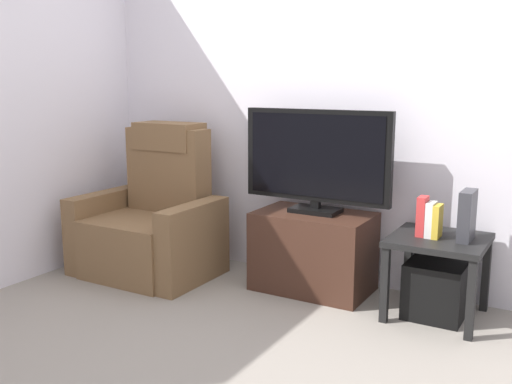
# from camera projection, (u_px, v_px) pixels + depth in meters

# --- Properties ---
(ground_plane) EXTENTS (6.40, 6.40, 0.00)m
(ground_plane) POSITION_uv_depth(u_px,v_px,m) (253.00, 336.00, 3.22)
(ground_plane) COLOR gray
(wall_back) EXTENTS (6.40, 0.06, 2.60)m
(wall_back) POSITION_uv_depth(u_px,v_px,m) (338.00, 93.00, 3.93)
(wall_back) COLOR silver
(wall_back) RESTS_ON ground
(wall_side) EXTENTS (0.06, 4.48, 2.60)m
(wall_side) POSITION_uv_depth(u_px,v_px,m) (12.00, 94.00, 3.90)
(wall_side) COLOR silver
(wall_side) RESTS_ON ground
(tv_stand) EXTENTS (0.76, 0.47, 0.53)m
(tv_stand) POSITION_uv_depth(u_px,v_px,m) (313.00, 251.00, 3.89)
(tv_stand) COLOR #3D2319
(tv_stand) RESTS_ON ground
(television) EXTENTS (1.01, 0.20, 0.68)m
(television) POSITION_uv_depth(u_px,v_px,m) (316.00, 159.00, 3.78)
(television) COLOR black
(television) RESTS_ON tv_stand
(recliner_armchair) EXTENTS (0.98, 0.78, 1.08)m
(recliner_armchair) POSITION_uv_depth(u_px,v_px,m) (152.00, 222.00, 4.25)
(recliner_armchair) COLOR brown
(recliner_armchair) RESTS_ON ground
(side_table) EXTENTS (0.54, 0.54, 0.49)m
(side_table) POSITION_uv_depth(u_px,v_px,m) (438.00, 250.00, 3.41)
(side_table) COLOR black
(side_table) RESTS_ON ground
(subwoofer_box) EXTENTS (0.33, 0.33, 0.33)m
(subwoofer_box) POSITION_uv_depth(u_px,v_px,m) (436.00, 289.00, 3.46)
(subwoofer_box) COLOR black
(subwoofer_box) RESTS_ON ground
(book_leftmost) EXTENTS (0.05, 0.10, 0.24)m
(book_leftmost) POSITION_uv_depth(u_px,v_px,m) (422.00, 216.00, 3.41)
(book_leftmost) COLOR red
(book_leftmost) RESTS_ON side_table
(book_middle) EXTENTS (0.04, 0.11, 0.21)m
(book_middle) POSITION_uv_depth(u_px,v_px,m) (431.00, 220.00, 3.39)
(book_middle) COLOR white
(book_middle) RESTS_ON side_table
(book_rightmost) EXTENTS (0.04, 0.12, 0.19)m
(book_rightmost) POSITION_uv_depth(u_px,v_px,m) (437.00, 221.00, 3.37)
(book_rightmost) COLOR gold
(book_rightmost) RESTS_ON side_table
(game_console) EXTENTS (0.07, 0.20, 0.29)m
(game_console) POSITION_uv_depth(u_px,v_px,m) (467.00, 216.00, 3.31)
(game_console) COLOR #333338
(game_console) RESTS_ON side_table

